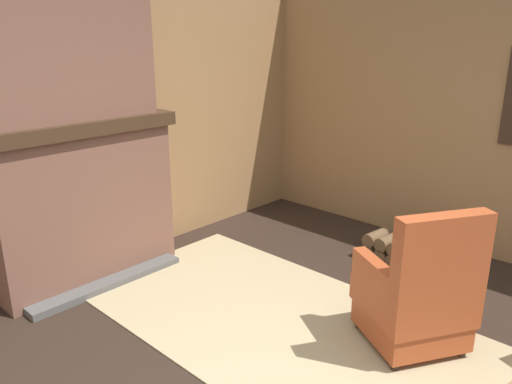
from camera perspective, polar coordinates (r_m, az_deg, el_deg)
The scene contains 9 objects.
wood_panel_wall_left at distance 4.42m, azimuth -21.21°, elevation 7.56°, with size 0.06×6.14×2.68m.
fireplace_hearth at distance 4.37m, azimuth -18.92°, elevation -1.18°, with size 0.59×1.60×1.38m.
chimney_breast at distance 4.17m, azimuth -20.88°, elevation 16.47°, with size 0.33×1.32×1.28m.
area_rug at distance 3.65m, azimuth 6.04°, elevation -16.03°, with size 3.66×1.65×0.01m.
armchair at distance 3.51m, azimuth 17.91°, elevation -11.42°, with size 0.84×0.84×1.02m.
firewood_stack at distance 4.88m, azimuth 15.40°, elevation -5.91°, with size 0.45×0.48×0.25m.
oil_lamp_vase at distance 4.12m, azimuth -23.94°, elevation 8.50°, with size 0.12×0.12×0.28m.
storage_case at distance 4.50m, azimuth -14.38°, elevation 9.86°, with size 0.15×0.27×0.16m.
decorative_plate_on_mantel at distance 4.30m, azimuth -19.20°, elevation 9.80°, with size 0.07×0.27×0.26m.
Camera 1 is at (1.14, -1.89, 2.03)m, focal length 35.00 mm.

